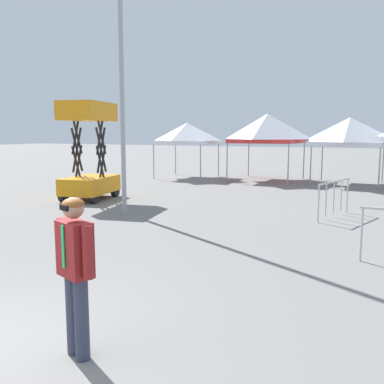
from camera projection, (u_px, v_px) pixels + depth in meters
name	position (u px, v px, depth m)	size (l,w,h in m)	color
canopy_tent_far_right	(187.00, 134.00, 23.25)	(2.98, 2.98, 2.98)	#9E9EA3
canopy_tent_right_of_center	(267.00, 128.00, 21.79)	(3.35, 3.35, 3.41)	#9E9EA3
canopy_tent_left_of_center	(350.00, 132.00, 20.04)	(3.08, 3.08, 3.16)	#9E9EA3
scissor_lift	(90.00, 170.00, 15.68)	(1.82, 2.53, 3.54)	black
person_foreground	(75.00, 266.00, 4.58)	(0.62, 0.37, 1.78)	#33384C
light_pole_near_lift	(121.00, 33.00, 12.31)	(0.36, 0.36, 9.45)	#9E9EA3
crowd_barrier_mid_lot	(334.00, 192.00, 12.34)	(0.61, 2.04, 1.08)	#B7BABF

